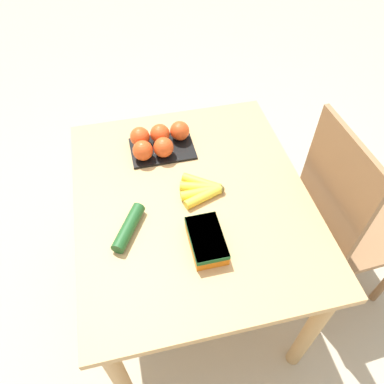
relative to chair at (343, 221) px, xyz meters
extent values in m
plane|color=#B7A88E|center=(-0.10, -0.63, -0.52)|extent=(12.00, 12.00, 0.00)
cube|color=tan|center=(-0.10, -0.63, 0.20)|extent=(1.02, 0.86, 0.03)
cylinder|color=tan|center=(-0.55, -1.00, -0.17)|extent=(0.06, 0.06, 0.70)
cylinder|color=tan|center=(0.35, -1.00, -0.17)|extent=(0.06, 0.06, 0.70)
cylinder|color=tan|center=(-0.55, -0.26, -0.17)|extent=(0.06, 0.06, 0.70)
cylinder|color=tan|center=(0.35, -0.26, -0.17)|extent=(0.06, 0.06, 0.70)
cube|color=#8E6642|center=(0.00, 0.07, -0.05)|extent=(0.44, 0.42, 0.03)
cube|color=#8E6642|center=(0.01, -0.12, 0.22)|extent=(0.39, 0.04, 0.53)
cylinder|color=#8E6642|center=(-0.19, 0.23, -0.29)|extent=(0.04, 0.04, 0.45)
cylinder|color=#8E6642|center=(0.18, -0.09, -0.29)|extent=(0.04, 0.04, 0.45)
cylinder|color=#8E6642|center=(-0.17, -0.11, -0.29)|extent=(0.04, 0.04, 0.45)
sphere|color=brown|center=(-0.10, -0.52, 0.23)|extent=(0.03, 0.03, 0.03)
cylinder|color=yellow|center=(-0.15, -0.58, 0.23)|extent=(0.12, 0.14, 0.04)
cylinder|color=yellow|center=(-0.13, -0.59, 0.23)|extent=(0.08, 0.15, 0.04)
cylinder|color=yellow|center=(-0.10, -0.60, 0.23)|extent=(0.04, 0.15, 0.04)
cylinder|color=yellow|center=(-0.08, -0.59, 0.23)|extent=(0.08, 0.15, 0.04)
cube|color=black|center=(-0.38, -0.69, 0.22)|extent=(0.18, 0.26, 0.01)
sphere|color=#DB4C1E|center=(-0.42, -0.77, 0.26)|extent=(0.08, 0.08, 0.08)
sphere|color=#DB4C1E|center=(-0.33, -0.77, 0.26)|extent=(0.08, 0.08, 0.08)
sphere|color=#DB4C1E|center=(-0.42, -0.69, 0.26)|extent=(0.08, 0.08, 0.08)
sphere|color=#DB4C1E|center=(-0.33, -0.69, 0.26)|extent=(0.08, 0.08, 0.08)
sphere|color=#DB4C1E|center=(-0.42, -0.61, 0.26)|extent=(0.08, 0.08, 0.08)
cube|color=orange|center=(0.11, -0.63, 0.24)|extent=(0.18, 0.11, 0.05)
cube|color=#145123|center=(0.11, -0.63, 0.26)|extent=(0.18, 0.11, 0.02)
cylinder|color=#1E5123|center=(0.00, -0.87, 0.24)|extent=(0.18, 0.13, 0.05)
camera|label=1|loc=(0.76, -0.83, 1.28)|focal=35.00mm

